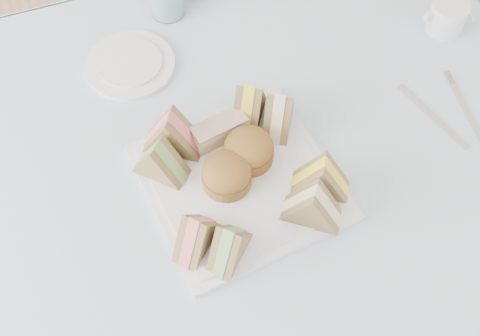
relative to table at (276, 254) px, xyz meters
name	(u,v)px	position (x,y,z in m)	size (l,w,h in m)	color
floor	(269,308)	(0.00, 0.00, -0.37)	(4.00, 4.00, 0.00)	#9E7751
table	(276,254)	(0.00, 0.00, 0.00)	(0.90, 0.90, 0.74)	brown
tablecloth	(287,166)	(0.00, 0.00, 0.37)	(1.02, 1.02, 0.01)	#9AB6D4
serving_plate	(240,182)	(-0.09, -0.01, 0.38)	(0.29, 0.29, 0.01)	silver
sandwich_fl_a	(196,232)	(-0.19, -0.09, 0.43)	(0.09, 0.04, 0.08)	olive
sandwich_fl_b	(229,242)	(-0.14, -0.12, 0.43)	(0.09, 0.04, 0.08)	olive
sandwich_fr_a	(322,175)	(0.03, -0.06, 0.43)	(0.09, 0.04, 0.08)	olive
sandwich_fr_b	(313,203)	(0.00, -0.10, 0.43)	(0.10, 0.04, 0.09)	olive
sandwich_bl_a	(159,159)	(-0.20, 0.05, 0.43)	(0.09, 0.04, 0.08)	olive
sandwich_bl_b	(172,131)	(-0.17, 0.09, 0.43)	(0.10, 0.05, 0.09)	olive
sandwich_br_a	(279,110)	(0.01, 0.08, 0.43)	(0.09, 0.04, 0.08)	olive
sandwich_br_b	(249,102)	(-0.03, 0.11, 0.43)	(0.09, 0.04, 0.08)	olive
scone_left	(227,174)	(-0.11, 0.00, 0.42)	(0.08, 0.08, 0.05)	brown
scone_right	(249,149)	(-0.06, 0.03, 0.42)	(0.08, 0.08, 0.06)	brown
pastry_slice	(219,131)	(-0.09, 0.08, 0.41)	(0.09, 0.04, 0.04)	beige
side_plate	(130,65)	(-0.19, 0.30, 0.38)	(0.17, 0.17, 0.01)	silver
knife	(432,116)	(0.28, 0.01, 0.38)	(0.01, 0.17, 0.00)	silver
fork	(474,127)	(0.33, -0.04, 0.38)	(0.01, 0.19, 0.00)	silver
creamer_jug	(447,17)	(0.40, 0.19, 0.41)	(0.07, 0.07, 0.06)	silver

